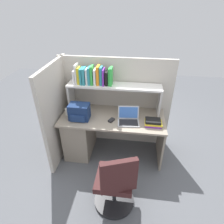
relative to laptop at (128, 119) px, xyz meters
name	(u,v)px	position (x,y,z in m)	size (l,w,h in m)	color
ground_plane	(112,152)	(-0.25, 0.10, -0.78)	(8.00, 8.00, 0.00)	#595B60
desk	(89,132)	(-0.64, 0.10, -0.38)	(1.60, 0.70, 0.73)	gray
cubicle_partition_rear	(115,103)	(-0.25, 0.48, -0.01)	(1.84, 0.05, 1.55)	#BCB5A8
cubicle_partition_left	(58,112)	(-1.10, 0.05, -0.01)	(0.05, 1.06, 1.55)	#BCB5A8
overhead_hutch	(114,91)	(-0.25, 0.30, 0.30)	(1.44, 0.28, 0.45)	beige
reference_books_on_shelf	(93,76)	(-0.58, 0.30, 0.53)	(0.59, 0.18, 0.30)	white
laptop	(128,119)	(0.00, 0.00, 0.00)	(0.33, 0.28, 0.22)	#B7BABF
backpack	(79,112)	(-0.74, -0.01, 0.07)	(0.30, 0.22, 0.24)	navy
computer_mouse	(112,120)	(-0.25, -0.02, -0.03)	(0.06, 0.10, 0.03)	#262628
paper_cup	(68,112)	(-0.96, 0.08, 0.00)	(0.08, 0.08, 0.10)	white
desk_book_stack	(153,122)	(0.36, -0.04, -0.01)	(0.25, 0.17, 0.09)	purple
office_chair	(115,185)	(-0.09, -0.87, -0.39)	(0.53, 0.54, 0.93)	black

